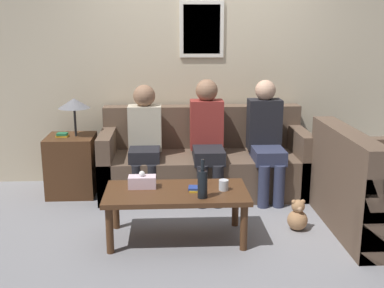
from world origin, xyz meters
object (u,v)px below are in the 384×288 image
person_left (145,137)px  person_middle (207,134)px  wine_bottle (203,183)px  drinking_glass (224,185)px  coffee_table (176,197)px  couch_main (204,163)px  teddy_bear (298,217)px  couch_side (373,195)px  person_right (266,135)px

person_left → person_middle: bearing=-0.3°
wine_bottle → drinking_glass: size_ratio=3.62×
coffee_table → person_middle: (0.34, 1.05, 0.29)m
couch_main → wine_bottle: size_ratio=6.84×
coffee_table → person_left: bearing=105.8°
couch_main → drinking_glass: 1.21m
wine_bottle → person_left: 1.33m
wine_bottle → drinking_glass: wine_bottle is taller
teddy_bear → person_middle: bearing=127.5°
person_left → person_middle: (0.64, -0.00, 0.02)m
coffee_table → teddy_bear: size_ratio=4.22×
wine_bottle → person_left: size_ratio=0.27×
person_middle → couch_main: bearing=100.1°
coffee_table → couch_main: bearing=75.0°
couch_side → person_right: (-0.77, 0.90, 0.34)m
coffee_table → person_middle: 1.14m
couch_side → person_left: bearing=64.7°
wine_bottle → couch_side: bearing=10.4°
wine_bottle → teddy_bear: wine_bottle is taller
drinking_glass → couch_main: bearing=93.4°
person_left → drinking_glass: bearing=-57.0°
wine_bottle → coffee_table: bearing=139.5°
person_left → teddy_bear: (1.36, -0.94, -0.52)m
couch_side → person_right: 1.23m
person_right → teddy_bear: 1.04m
person_left → teddy_bear: 1.73m
couch_main → coffee_table: size_ratio=1.83×
teddy_bear → coffee_table: bearing=-173.6°
couch_main → person_left: person_left is taller
couch_side → person_right: bearing=40.5°
wine_bottle → drinking_glass: bearing=42.1°
coffee_table → person_left: 1.13m
couch_main → person_right: size_ratio=1.79×
couch_side → drinking_glass: (-1.32, -0.11, 0.16)m
person_left → wine_bottle: bearing=-67.8°
couch_main → teddy_bear: 1.32m
coffee_table → drinking_glass: bearing=-0.5°
couch_main → couch_side: 1.77m
drinking_glass → person_middle: 1.07m
couch_side → person_middle: bearing=55.3°
person_middle → drinking_glass: bearing=-87.5°
wine_bottle → teddy_bear: bearing=18.8°
drinking_glass → teddy_bear: (0.67, 0.12, -0.35)m
person_middle → coffee_table: bearing=-108.1°
wine_bottle → person_middle: size_ratio=0.26×
couch_side → couch_main: bearing=52.0°
person_middle → couch_side: bearing=-34.7°
wine_bottle → person_left: bearing=112.2°
wine_bottle → person_right: 1.40m
drinking_glass → person_right: (0.55, 1.01, 0.18)m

